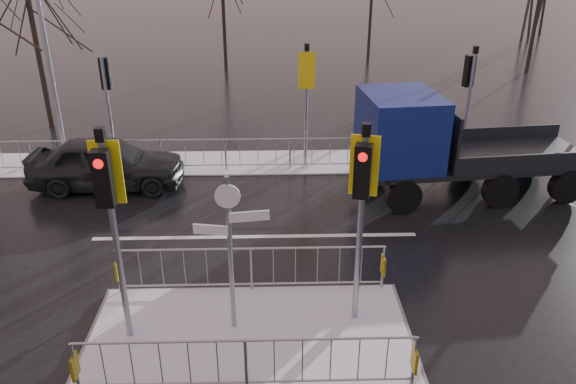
{
  "coord_description": "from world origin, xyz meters",
  "views": [
    {
      "loc": [
        0.47,
        -8.29,
        6.94
      ],
      "look_at": [
        0.78,
        2.57,
        1.8
      ],
      "focal_mm": 35.0,
      "sensor_mm": 36.0,
      "label": 1
    }
  ],
  "objects_px": {
    "street_lamp_left": "(43,16)",
    "car_far_lane": "(107,163)",
    "traffic_island": "(249,321)",
    "flatbed_truck": "(430,142)"
  },
  "relations": [
    {
      "from": "street_lamp_left",
      "to": "car_far_lane",
      "type": "bearing_deg",
      "value": -51.35
    },
    {
      "from": "street_lamp_left",
      "to": "traffic_island",
      "type": "bearing_deg",
      "value": -55.93
    },
    {
      "from": "traffic_island",
      "to": "flatbed_truck",
      "type": "xyz_separation_m",
      "value": [
        4.82,
        6.11,
        1.19
      ]
    },
    {
      "from": "flatbed_truck",
      "to": "street_lamp_left",
      "type": "xyz_separation_m",
      "value": [
        -11.24,
        3.38,
        2.91
      ]
    },
    {
      "from": "traffic_island",
      "to": "car_far_lane",
      "type": "xyz_separation_m",
      "value": [
        -4.35,
        6.9,
        0.36
      ]
    },
    {
      "from": "flatbed_truck",
      "to": "street_lamp_left",
      "type": "distance_m",
      "value": 12.09
    },
    {
      "from": "car_far_lane",
      "to": "street_lamp_left",
      "type": "height_order",
      "value": "street_lamp_left"
    },
    {
      "from": "car_far_lane",
      "to": "street_lamp_left",
      "type": "xyz_separation_m",
      "value": [
        -2.07,
        2.59,
        3.74
      ]
    },
    {
      "from": "traffic_island",
      "to": "street_lamp_left",
      "type": "xyz_separation_m",
      "value": [
        -6.42,
        9.49,
        4.1
      ]
    },
    {
      "from": "flatbed_truck",
      "to": "street_lamp_left",
      "type": "bearing_deg",
      "value": 163.28
    }
  ]
}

